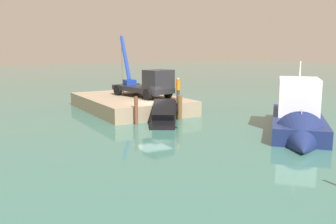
{
  "coord_description": "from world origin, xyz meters",
  "views": [
    {
      "loc": [
        27.48,
        -14.28,
        5.83
      ],
      "look_at": [
        1.93,
        0.34,
        0.76
      ],
      "focal_mm": 40.55,
      "sensor_mm": 36.0,
      "label": 1
    }
  ],
  "objects_px": {
    "crane_truck": "(147,83)",
    "dock_worker": "(178,88)",
    "salvaged_car": "(164,115)",
    "moored_yacht": "(299,125)"
  },
  "relations": [
    {
      "from": "crane_truck",
      "to": "dock_worker",
      "type": "distance_m",
      "value": 3.18
    },
    {
      "from": "moored_yacht",
      "to": "dock_worker",
      "type": "bearing_deg",
      "value": -166.28
    },
    {
      "from": "dock_worker",
      "to": "moored_yacht",
      "type": "height_order",
      "value": "moored_yacht"
    },
    {
      "from": "salvaged_car",
      "to": "moored_yacht",
      "type": "xyz_separation_m",
      "value": [
        7.69,
        6.01,
        -0.04
      ]
    },
    {
      "from": "dock_worker",
      "to": "moored_yacht",
      "type": "bearing_deg",
      "value": 13.72
    },
    {
      "from": "salvaged_car",
      "to": "moored_yacht",
      "type": "height_order",
      "value": "moored_yacht"
    },
    {
      "from": "dock_worker",
      "to": "moored_yacht",
      "type": "relative_size",
      "value": 0.17
    },
    {
      "from": "dock_worker",
      "to": "moored_yacht",
      "type": "distance_m",
      "value": 11.5
    },
    {
      "from": "dock_worker",
      "to": "salvaged_car",
      "type": "relative_size",
      "value": 0.4
    },
    {
      "from": "crane_truck",
      "to": "dock_worker",
      "type": "bearing_deg",
      "value": 32.44
    }
  ]
}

